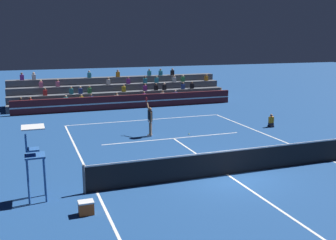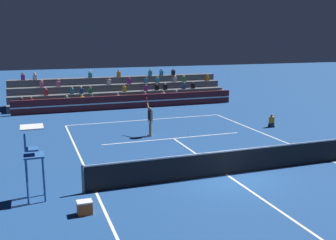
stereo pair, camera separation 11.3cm
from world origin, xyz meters
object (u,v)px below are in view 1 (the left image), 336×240
Objects in this scene: tennis_player at (150,120)px; equipment_cooler at (86,208)px; tennis_ball at (189,134)px; ball_kid_courtside at (271,122)px; umpire_chair at (33,153)px.

tennis_player reaches higher than equipment_cooler.
tennis_ball is (2.29, -0.43, -0.94)m from tennis_player.
ball_kid_courtside is 1.69× the size of equipment_cooler.
ball_kid_courtside is 12.43× the size of tennis_ball.
tennis_ball is 11.45m from equipment_cooler.
ball_kid_courtside is (14.58, 7.03, -1.39)m from umpire_chair.
equipment_cooler is (-5.07, -9.21, -0.75)m from tennis_player.
umpire_chair is 11.40m from tennis_ball.
tennis_ball is at bearing 38.31° from umpire_chair.
umpire_chair is 1.18× the size of tennis_player.
tennis_player is at bearing 48.56° from umpire_chair.
umpire_chair is at bearing -154.27° from ball_kid_courtside.
equipment_cooler is at bearing -50.22° from umpire_chair.
umpire_chair is 5.34× the size of equipment_cooler.
tennis_player reaches higher than tennis_ball.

